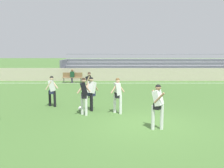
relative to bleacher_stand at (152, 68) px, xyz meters
name	(u,v)px	position (x,y,z in m)	size (l,w,h in m)	color
ground_plane	(148,125)	(-2.82, -16.78, -1.05)	(160.00, 160.00, 0.00)	#477033
field_line_sideline	(128,83)	(-2.82, -4.28, -1.05)	(44.00, 0.12, 0.01)	white
sideline_wall	(127,75)	(-2.82, -2.63, -0.44)	(48.00, 0.16, 1.23)	beige
bleacher_stand	(152,68)	(0.00, 0.00, 0.00)	(18.81, 3.99, 2.53)	#B2B2B7
bench_far_left	(73,76)	(-7.85, -3.80, -0.51)	(1.80, 0.40, 0.90)	olive
spectator_seated	(73,75)	(-7.85, -3.91, -0.35)	(0.36, 0.42, 1.21)	#2D2D38
player_dark_wide_left	(85,93)	(-5.50, -15.20, -0.02)	(0.60, 0.47, 1.72)	white
player_white_trailing_run	(92,91)	(-5.24, -14.33, -0.07)	(0.70, 0.53, 1.66)	black
player_dark_deep_cover	(90,83)	(-5.62, -11.24, -0.10)	(0.48, 0.54, 1.62)	white
player_white_wide_right	(159,103)	(-2.53, -17.26, -0.03)	(0.51, 0.70, 1.71)	white
player_white_on_ball	(118,92)	(-3.97, -14.89, -0.06)	(0.68, 0.46, 1.68)	white
player_white_dropping_back	(53,89)	(-7.38, -13.47, -0.10)	(0.59, 0.44, 1.62)	black
soccer_ball	(81,108)	(-5.78, -14.39, -0.94)	(0.22, 0.22, 0.22)	white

